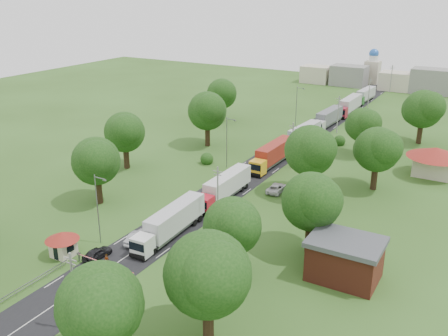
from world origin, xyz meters
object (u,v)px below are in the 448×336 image
Objects in this scene: car_lane_front at (97,253)px; car_lane_mid at (139,237)px; boom_barrier at (97,261)px; truck_0 at (171,222)px; guard_booth at (62,241)px; info_sign at (316,135)px; pedestrian_near at (107,261)px.

car_lane_front is 0.85× the size of car_lane_mid.
truck_0 is (3.19, 11.43, 1.29)m from boom_barrier.
guard_booth reaches higher than car_lane_mid.
car_lane_mid reaches higher than car_lane_front.
truck_0 reaches higher than car_lane_mid.
boom_barrier is at bearing -96.24° from info_sign.
car_lane_mid is (-2.83, -3.80, -1.37)m from truck_0.
guard_booth is at bearing 176.48° from pedestrian_near.
pedestrian_near is at bearing 88.74° from car_lane_mid.
car_lane_front is 2.20× the size of pedestrian_near.
boom_barrier is 4.83× the size of pedestrian_near.
boom_barrier is at bearing 136.71° from car_lane_front.
boom_barrier is at bearing 0.01° from guard_booth.
info_sign is 0.28× the size of truck_0.
car_lane_mid is (2.00, 5.91, 0.09)m from car_lane_front.
car_lane_mid is at bearing 88.57° from pedestrian_near.
truck_0 reaches higher than boom_barrier.
info_sign is (12.40, 60.00, 0.84)m from guard_booth.
guard_booth is at bearing -179.99° from boom_barrier.
info_sign reaches higher than car_lane_mid.
info_sign is 48.69m from truck_0.
car_lane_front is at bearing 133.55° from boom_barrier.
guard_booth is at bearing -128.29° from truck_0.
boom_barrier is 60.39m from info_sign.
truck_0 is 4.93m from car_lane_mid.
car_lane_front is 6.24m from car_lane_mid.
info_sign reaches higher than car_lane_front.
info_sign reaches higher than pedestrian_near.
truck_0 is at bearing -134.14° from car_lane_mid.
guard_booth is 4.77m from car_lane_front.
info_sign is (6.56, 60.00, 2.11)m from boom_barrier.
guard_booth is 2.30× the size of pedestrian_near.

